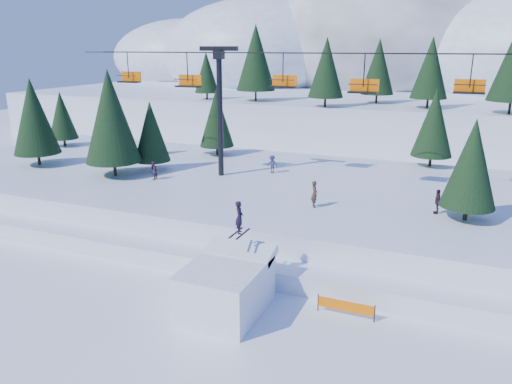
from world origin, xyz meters
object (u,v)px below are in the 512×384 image
at_px(banner_near, 346,306).
at_px(jump_kicker, 226,286).
at_px(chairlift, 347,96).
at_px(banner_far, 490,308).

bearing_deg(banner_near, jump_kicker, -163.02).
bearing_deg(jump_kicker, banner_near, 16.98).
distance_m(chairlift, banner_near, 16.98).
relative_size(chairlift, banner_far, 17.69).
xyz_separation_m(jump_kicker, banner_far, (12.18, 4.23, -0.80)).
xyz_separation_m(banner_near, banner_far, (6.52, 2.50, 0.00)).
xyz_separation_m(chairlift, banner_far, (10.07, -11.59, -8.78)).
bearing_deg(banner_near, banner_far, 20.98).
xyz_separation_m(jump_kicker, banner_near, (5.66, 1.73, -0.80)).
relative_size(chairlift, banner_near, 16.08).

